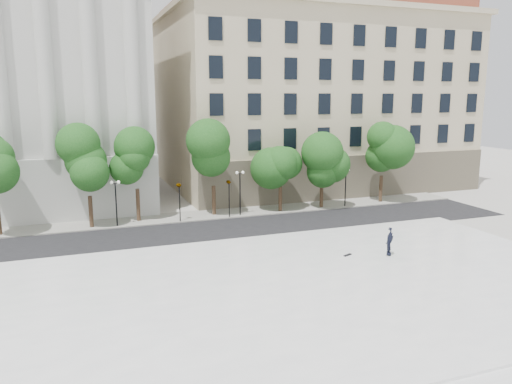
% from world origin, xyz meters
% --- Properties ---
extents(ground, '(160.00, 160.00, 0.00)m').
position_xyz_m(ground, '(0.00, 0.00, 0.00)').
color(ground, '#B6B5AC').
rests_on(ground, ground).
extents(plaza, '(44.00, 22.00, 0.45)m').
position_xyz_m(plaza, '(0.00, 3.00, 0.23)').
color(plaza, white).
rests_on(plaza, ground).
extents(street, '(60.00, 8.00, 0.02)m').
position_xyz_m(street, '(0.00, 18.00, 0.01)').
color(street, black).
rests_on(street, ground).
extents(far_sidewalk, '(60.00, 4.00, 0.12)m').
position_xyz_m(far_sidewalk, '(0.00, 24.00, 0.06)').
color(far_sidewalk, '#9D9A91').
rests_on(far_sidewalk, ground).
extents(building_east, '(36.00, 26.15, 23.00)m').
position_xyz_m(building_east, '(20.00, 38.91, 11.14)').
color(building_east, beige).
rests_on(building_east, ground).
extents(traffic_light_west, '(1.13, 1.92, 4.27)m').
position_xyz_m(traffic_light_west, '(-0.69, 22.30, 3.77)').
color(traffic_light_west, black).
rests_on(traffic_light_west, ground).
extents(traffic_light_east, '(0.90, 1.84, 4.23)m').
position_xyz_m(traffic_light_east, '(4.09, 22.30, 3.73)').
color(traffic_light_east, black).
rests_on(traffic_light_east, ground).
extents(person_lying, '(1.91, 1.97, 0.55)m').
position_xyz_m(person_lying, '(10.78, 6.05, 0.72)').
color(person_lying, black).
rests_on(person_lying, plaza).
extents(skateboard, '(0.73, 0.44, 0.07)m').
position_xyz_m(skateboard, '(8.10, 7.10, 0.49)').
color(skateboard, black).
rests_on(skateboard, plaza).
extents(street_trees, '(41.42, 4.66, 7.61)m').
position_xyz_m(street_trees, '(4.30, 23.28, 5.40)').
color(street_trees, '#382619').
rests_on(street_trees, ground).
extents(lamp_posts, '(35.10, 0.28, 4.46)m').
position_xyz_m(lamp_posts, '(-0.18, 22.60, 2.89)').
color(lamp_posts, black).
rests_on(lamp_posts, ground).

